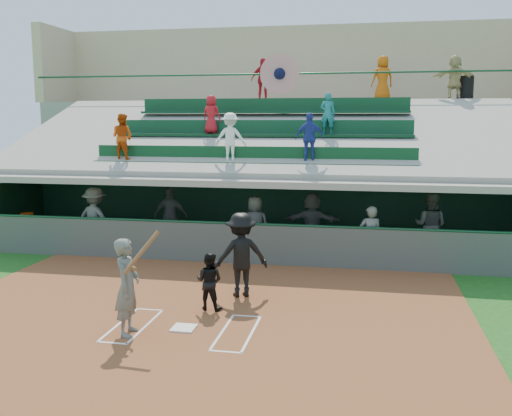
% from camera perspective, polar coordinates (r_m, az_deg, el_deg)
% --- Properties ---
extents(ground, '(100.00, 100.00, 0.00)m').
position_cam_1_polar(ground, '(11.03, -7.24, -11.98)').
color(ground, '#184E16').
rests_on(ground, ground).
extents(dirt_slab, '(11.00, 9.00, 0.02)m').
position_cam_1_polar(dirt_slab, '(11.47, -6.45, -11.08)').
color(dirt_slab, brown).
rests_on(dirt_slab, ground).
extents(home_plate, '(0.43, 0.43, 0.03)m').
position_cam_1_polar(home_plate, '(11.01, -7.24, -11.81)').
color(home_plate, white).
rests_on(home_plate, dirt_slab).
extents(batters_box_chalk, '(2.65, 1.85, 0.01)m').
position_cam_1_polar(batters_box_chalk, '(11.02, -7.24, -11.87)').
color(batters_box_chalk, silver).
rests_on(batters_box_chalk, dirt_slab).
extents(dugout_floor, '(16.00, 3.50, 0.04)m').
position_cam_1_polar(dugout_floor, '(17.29, -0.30, -4.13)').
color(dugout_floor, gray).
rests_on(dugout_floor, ground).
extents(concourse_slab, '(20.00, 3.00, 4.60)m').
position_cam_1_polar(concourse_slab, '(23.56, 2.87, 4.95)').
color(concourse_slab, gray).
rests_on(concourse_slab, ground).
extents(grandstand, '(20.40, 10.40, 7.80)m').
position_cam_1_polar(grandstand, '(20.62, 1.69, 4.29)').
color(grandstand, '#4D524D').
rests_on(grandstand, ground).
extents(batter_at_plate, '(0.87, 0.76, 1.95)m').
position_cam_1_polar(batter_at_plate, '(10.66, -12.72, -7.66)').
color(batter_at_plate, '#555853').
rests_on(batter_at_plate, dirt_slab).
extents(catcher, '(0.64, 0.53, 1.19)m').
position_cam_1_polar(catcher, '(11.85, -4.71, -7.30)').
color(catcher, black).
rests_on(catcher, dirt_slab).
extents(home_umpire, '(1.39, 1.12, 1.87)m').
position_cam_1_polar(home_umpire, '(12.61, -1.51, -4.68)').
color(home_umpire, black).
rests_on(home_umpire, dirt_slab).
extents(dugout_bench, '(13.34, 0.70, 0.40)m').
position_cam_1_polar(dugout_bench, '(18.33, 0.58, -2.68)').
color(dugout_bench, brown).
rests_on(dugout_bench, dugout_floor).
extents(white_table, '(0.85, 0.74, 0.62)m').
position_cam_1_polar(white_table, '(19.06, -21.72, -2.53)').
color(white_table, silver).
rests_on(white_table, dugout_floor).
extents(water_cooler, '(0.40, 0.40, 0.40)m').
position_cam_1_polar(water_cooler, '(18.90, -21.92, -1.06)').
color(water_cooler, '#D64B0C').
rests_on(water_cooler, white_table).
extents(dugout_player_a, '(1.33, 0.92, 1.88)m').
position_cam_1_polar(dugout_player_a, '(17.60, -15.79, -1.05)').
color(dugout_player_a, '#595B56').
rests_on(dugout_player_a, dugout_floor).
extents(dugout_player_b, '(1.06, 0.47, 1.79)m').
position_cam_1_polar(dugout_player_b, '(17.97, -8.51, -0.75)').
color(dugout_player_b, '#555853').
rests_on(dugout_player_b, dugout_floor).
extents(dugout_player_c, '(0.90, 0.67, 1.69)m').
position_cam_1_polar(dugout_player_c, '(16.44, -0.07, -1.73)').
color(dugout_player_c, '#51534F').
rests_on(dugout_player_c, dugout_floor).
extents(dugout_player_d, '(1.64, 0.55, 1.76)m').
position_cam_1_polar(dugout_player_d, '(16.82, 5.62, -1.42)').
color(dugout_player_d, '#575954').
rests_on(dugout_player_d, dugout_floor).
extents(dugout_player_e, '(0.65, 0.49, 1.63)m').
position_cam_1_polar(dugout_player_e, '(15.31, 11.36, -2.81)').
color(dugout_player_e, '#585B56').
rests_on(dugout_player_e, dugout_floor).
extents(dugout_player_f, '(1.08, 0.97, 1.85)m').
position_cam_1_polar(dugout_player_f, '(16.70, 17.03, -1.68)').
color(dugout_player_f, '#525550').
rests_on(dugout_player_f, dugout_floor).
extents(trash_bin, '(0.58, 0.58, 0.87)m').
position_cam_1_polar(trash_bin, '(22.68, 20.20, 11.19)').
color(trash_bin, black).
rests_on(trash_bin, concourse_slab).
extents(concourse_staff_a, '(0.96, 0.42, 1.63)m').
position_cam_1_polar(concourse_staff_a, '(22.44, 0.74, 12.72)').
color(concourse_staff_a, red).
rests_on(concourse_staff_a, concourse_slab).
extents(concourse_staff_b, '(0.97, 0.79, 1.71)m').
position_cam_1_polar(concourse_staff_b, '(22.95, 12.54, 12.54)').
color(concourse_staff_b, '#CA590B').
rests_on(concourse_staff_b, concourse_slab).
extents(concourse_staff_c, '(1.53, 0.64, 1.60)m').
position_cam_1_polar(concourse_staff_c, '(22.26, 19.24, 12.23)').
color(concourse_staff_c, tan).
rests_on(concourse_staff_c, concourse_slab).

